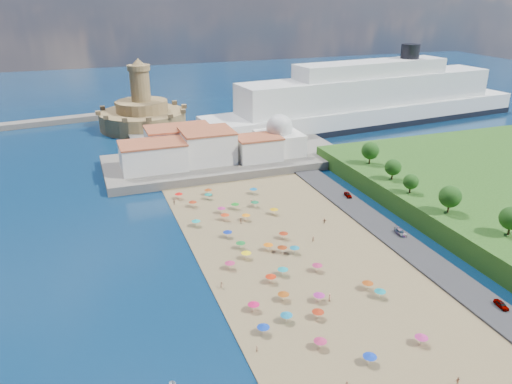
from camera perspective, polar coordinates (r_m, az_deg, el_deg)
name	(u,v)px	position (r m, az deg, el deg)	size (l,w,h in m)	color
ground	(276,261)	(122.22, 2.25, -7.89)	(700.00, 700.00, 0.00)	#071938
terrace	(228,161)	(187.82, -3.27, 3.58)	(90.00, 36.00, 3.00)	#59544C
jetty	(154,142)	(216.24, -11.61, 5.58)	(18.00, 70.00, 2.40)	#59544C
waterfront_buildings	(192,147)	(183.39, -7.29, 5.07)	(57.00, 29.00, 11.00)	silver
domed_building	(279,138)	(190.22, 2.66, 6.19)	(16.00, 16.00, 15.00)	silver
fortress	(143,114)	(243.68, -12.84, 8.67)	(40.00, 40.00, 32.40)	#A48252
cruise_ship	(369,102)	(250.13, 12.81, 10.00)	(170.14, 42.34, 36.84)	black
beach_parasols	(286,275)	(112.57, 3.49, -9.50)	(31.54, 115.68, 2.20)	gray
beachgoers	(282,269)	(116.82, 2.98, -8.81)	(40.01, 94.91, 1.82)	tan
parked_cars	(400,232)	(138.29, 16.15, -4.42)	(2.17, 66.63, 1.33)	gray
hillside_trees	(458,200)	(140.18, 22.05, -0.89)	(15.97, 103.01, 7.64)	#382314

